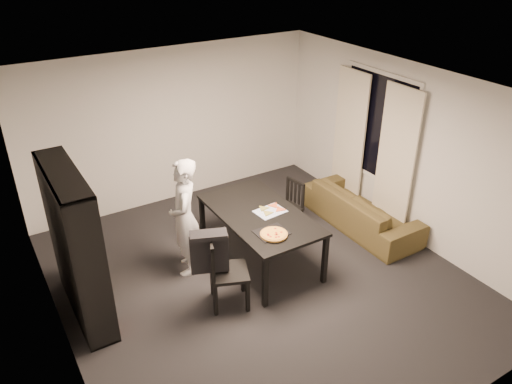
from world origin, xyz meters
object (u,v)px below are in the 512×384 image
chair_right (291,203)px  pepperoni_pizza (274,234)px  bookshelf (76,246)px  baking_tray (271,232)px  dining_table (260,217)px  sofa (362,209)px  chair_left (221,267)px  person (185,218)px

chair_right → pepperoni_pizza: 1.46m
bookshelf → baking_tray: size_ratio=4.75×
dining_table → sofa: dining_table is taller
chair_right → chair_left: bearing=-70.5°
dining_table → pepperoni_pizza: pepperoni_pizza is taller
bookshelf → person: size_ratio=1.15×
bookshelf → chair_left: (1.48, -0.77, -0.39)m
dining_table → person: 1.02m
person → sofa: size_ratio=0.82×
person → pepperoni_pizza: bearing=65.0°
chair_right → sofa: (1.01, -0.51, -0.17)m
bookshelf → person: bearing=4.6°
sofa → person: bearing=82.0°
chair_right → sofa: bearing=52.5°
chair_left → bookshelf: bearing=84.1°
baking_tray → sofa: 2.08m
dining_table → chair_left: 1.06m
dining_table → pepperoni_pizza: (-0.15, -0.58, 0.10)m
baking_tray → pepperoni_pizza: bearing=-99.9°
bookshelf → sofa: size_ratio=0.94×
person → pepperoni_pizza: 1.22m
person → sofa: bearing=105.3°
chair_left → chair_right: bearing=-38.1°
chair_right → pepperoni_pizza: size_ratio=2.36×
bookshelf → sofa: bearing=-3.8°
pepperoni_pizza → dining_table: bearing=75.6°
pepperoni_pizza → sofa: size_ratio=0.17×
baking_tray → dining_table: bearing=74.9°
baking_tray → pepperoni_pizza: size_ratio=1.14×
chair_right → pepperoni_pizza: chair_right is taller
chair_left → sofa: (2.74, 0.49, -0.27)m
dining_table → sofa: 1.89m
person → dining_table: bearing=94.1°
dining_table → person: size_ratio=1.12×
chair_right → sofa: size_ratio=0.41×
baking_tray → chair_left: bearing=-176.1°
dining_table → chair_left: bearing=-148.3°
bookshelf → baking_tray: bookshelf is taller
bookshelf → pepperoni_pizza: (2.23, -0.80, -0.15)m
chair_left → sofa: bearing=-58.0°
person → sofa: (2.80, -0.39, -0.53)m
chair_left → pepperoni_pizza: bearing=-70.0°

